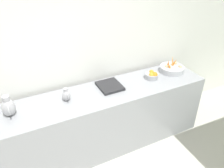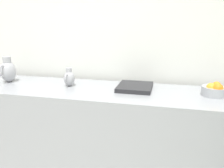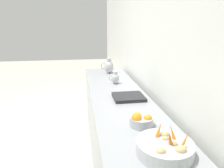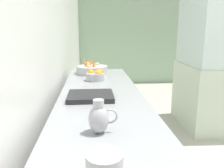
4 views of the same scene
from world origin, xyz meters
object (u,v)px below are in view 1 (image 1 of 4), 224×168
object	(u,v)px
orange_bowl	(152,75)
metal_pitcher_short	(66,95)
vegetable_colander	(172,69)
metal_pitcher_tall	(8,107)

from	to	relation	value
orange_bowl	metal_pitcher_short	world-z (taller)	metal_pitcher_short
vegetable_colander	metal_pitcher_tall	xyz separation A→B (m)	(0.03, -2.31, 0.07)
vegetable_colander	orange_bowl	world-z (taller)	vegetable_colander
metal_pitcher_tall	metal_pitcher_short	bearing A→B (deg)	89.59
metal_pitcher_short	metal_pitcher_tall	bearing A→B (deg)	-90.41
metal_pitcher_tall	metal_pitcher_short	distance (m)	0.66
orange_bowl	metal_pitcher_tall	size ratio (longest dim) A/B	0.75
orange_bowl	metal_pitcher_tall	world-z (taller)	metal_pitcher_tall
vegetable_colander	metal_pitcher_short	distance (m)	1.65
metal_pitcher_tall	metal_pitcher_short	size ratio (longest dim) A/B	1.46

